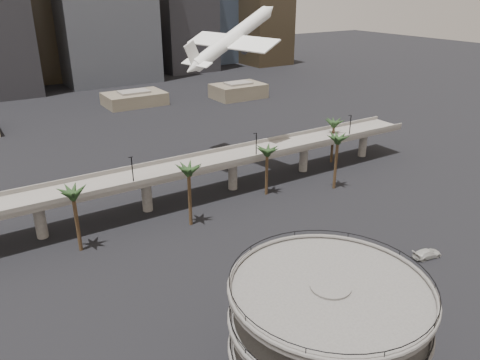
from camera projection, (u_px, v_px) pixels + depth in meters
ground at (371, 339)px, 65.71m from camera, size 700.00×700.00×0.00m
parking_ramp at (326, 334)px, 52.36m from camera, size 22.20×22.20×17.35m
overpass at (191, 169)px, 105.66m from camera, size 130.00×9.30×14.70m
palm_trees at (253, 154)px, 103.78m from camera, size 76.40×18.40×14.00m
low_buildings at (104, 106)px, 178.73m from camera, size 135.00×27.50×6.80m
airborne_jet at (232, 38)px, 117.20m from camera, size 31.12×29.08×16.73m
car_a at (334, 267)px, 80.96m from camera, size 4.46×2.09×1.48m
car_b at (301, 249)px, 86.59m from camera, size 4.73×2.59×1.48m
car_c at (427, 254)px, 84.96m from camera, size 5.84×3.16×1.61m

